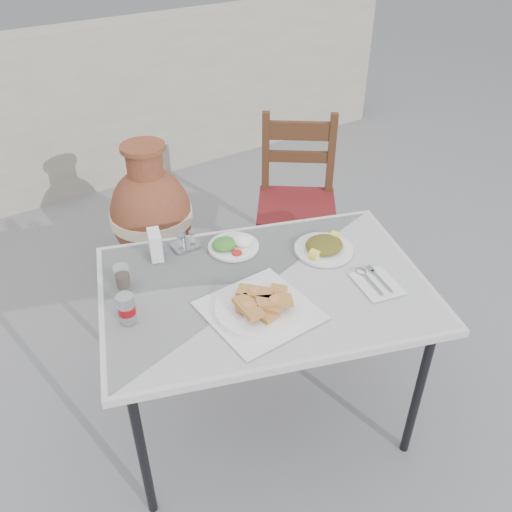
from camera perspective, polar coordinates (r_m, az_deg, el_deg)
ground at (r=2.66m, az=-2.45°, el=-15.44°), size 80.00×80.00×0.00m
cafe_table at (r=2.12m, az=0.91°, el=-4.12°), size 1.46×1.21×0.76m
pide_plate at (r=1.95m, az=0.35°, el=-5.03°), size 0.38×0.38×0.08m
salad_rice_plate at (r=2.28m, az=-2.44°, el=1.27°), size 0.22×0.22×0.05m
salad_chopped_plate at (r=2.28m, az=7.18°, el=0.98°), size 0.25×0.25×0.05m
soda_can at (r=1.95m, az=-13.48°, el=-5.39°), size 0.06×0.06×0.11m
cola_glass at (r=2.12m, az=-13.87°, el=-2.23°), size 0.06×0.06×0.09m
napkin_holder at (r=2.24m, az=-10.54°, el=1.17°), size 0.08×0.11×0.12m
condiment_caddy at (r=2.30m, az=-7.48°, el=1.51°), size 0.11×0.09×0.08m
cutlery_napkin at (r=2.15m, az=12.35°, el=-2.58°), size 0.19×0.22×0.01m
chair at (r=3.13m, az=4.30°, el=5.68°), size 0.61×0.61×0.99m
terracotta_urn at (r=3.27m, az=-10.94°, el=4.14°), size 0.49×0.49×0.85m
back_wall at (r=4.30m, az=-20.83°, el=13.33°), size 6.00×0.25×1.20m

